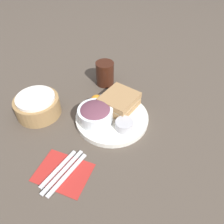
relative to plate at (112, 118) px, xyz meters
The scene contains 12 objects.
ground_plane 0.01m from the plate, ahead, with size 4.00×4.00×0.00m, color #4C4238.
plate is the anchor object (origin of this frame).
sandwich 0.07m from the plate, ahead, with size 0.16×0.15×0.05m.
salad_bowl 0.08m from the plate, 129.30° to the left, with size 0.13×0.13×0.06m.
dressing_cup 0.08m from the plate, 123.50° to the right, with size 0.06×0.06×0.03m, color #B7B7BC.
orange_wedge 0.09m from the plate, 67.03° to the left, with size 0.05×0.05×0.05m, color orange.
drink_glass 0.24m from the plate, 29.08° to the left, with size 0.08×0.08×0.11m, color #38190F.
bread_basket 0.29m from the plate, 104.19° to the left, with size 0.17×0.17×0.08m.
napkin 0.27m from the plate, 168.08° to the left, with size 0.12×0.16×0.00m, color #B22823.
fork 0.27m from the plate, behind, with size 0.17×0.01×0.01m, color silver.
knife 0.27m from the plate, 168.08° to the left, with size 0.18×0.01×0.01m, color silver.
spoon 0.27m from the plate, 164.28° to the left, with size 0.15×0.01×0.01m, color silver.
Camera 1 is at (-0.54, -0.21, 0.59)m, focal length 35.00 mm.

